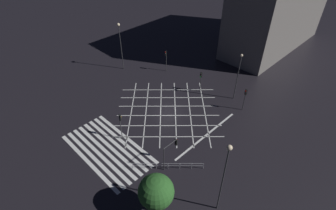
{
  "coord_description": "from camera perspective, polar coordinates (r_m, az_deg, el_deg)",
  "views": [
    {
      "loc": [
        23.22,
        -23.39,
        27.16
      ],
      "look_at": [
        0.0,
        0.0,
        1.18
      ],
      "focal_mm": 28.0,
      "sensor_mm": 36.0,
      "label": 1
    }
  ],
  "objects": [
    {
      "name": "street_tree_near",
      "position": [
        28.09,
        -2.61,
        -18.33
      ],
      "size": [
        3.77,
        3.77,
        5.63
      ],
      "color": "#473323",
      "rests_on": "ground_plane"
    },
    {
      "name": "street_lamp_west",
      "position": [
        51.46,
        -10.46,
        14.5
      ],
      "size": [
        0.58,
        0.58,
        9.47
      ],
      "color": "#2D2D30",
      "rests_on": "ground_plane"
    },
    {
      "name": "street_lamp_far",
      "position": [
        43.75,
        15.15,
        7.28
      ],
      "size": [
        0.45,
        0.45,
        8.47
      ],
      "color": "#2D2D30",
      "rests_on": "ground_plane"
    },
    {
      "name": "traffic_light_median_north",
      "position": [
        45.84,
        7.16,
        5.85
      ],
      "size": [
        0.36,
        0.39,
        3.94
      ],
      "rotation": [
        0.0,
        0.0,
        -1.57
      ],
      "color": "#2D2D30",
      "rests_on": "ground_plane"
    },
    {
      "name": "traffic_light_nw_cross",
      "position": [
        51.47,
        -0.44,
        10.41
      ],
      "size": [
        0.36,
        0.39,
        4.39
      ],
      "rotation": [
        0.0,
        0.0,
        -1.57
      ],
      "color": "#2D2D30",
      "rests_on": "ground_plane"
    },
    {
      "name": "traffic_light_se_cross",
      "position": [
        32.74,
        0.63,
        -9.48
      ],
      "size": [
        0.36,
        2.44,
        4.0
      ],
      "rotation": [
        0.0,
        0.0,
        1.57
      ],
      "color": "#2D2D30",
      "rests_on": "ground_plane"
    },
    {
      "name": "pedestrian_railing",
      "position": [
        33.97,
        0.0,
        -12.97
      ],
      "size": [
        6.44,
        6.39,
        1.05
      ],
      "rotation": [
        0.0,
        0.0,
        0.78
      ],
      "color": "#9EA0A5",
      "rests_on": "ground_plane"
    },
    {
      "name": "street_lamp_east",
      "position": [
        26.1,
        12.38,
        -13.11
      ],
      "size": [
        0.54,
        0.54,
        10.13
      ],
      "color": "#2D2D30",
      "rests_on": "ground_plane"
    },
    {
      "name": "road_markings",
      "position": [
        38.92,
        -7.36,
        -6.41
      ],
      "size": [
        20.12,
        25.23,
        0.01
      ],
      "color": "silver",
      "rests_on": "ground_plane"
    },
    {
      "name": "ground_plane",
      "position": [
        42.71,
        0.0,
        -1.25
      ],
      "size": [
        200.0,
        200.0,
        0.0
      ],
      "primitive_type": "plane",
      "color": "black"
    },
    {
      "name": "traffic_light_median_south",
      "position": [
        36.48,
        -10.31,
        -3.62
      ],
      "size": [
        0.36,
        0.39,
        4.46
      ],
      "rotation": [
        0.0,
        0.0,
        1.57
      ],
      "color": "#2D2D30",
      "rests_on": "ground_plane"
    },
    {
      "name": "traffic_light_ne_cross",
      "position": [
        42.83,
        16.43,
        1.98
      ],
      "size": [
        0.36,
        0.39,
        4.07
      ],
      "rotation": [
        0.0,
        0.0,
        -1.57
      ],
      "color": "#2D2D30",
      "rests_on": "ground_plane"
    }
  ]
}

